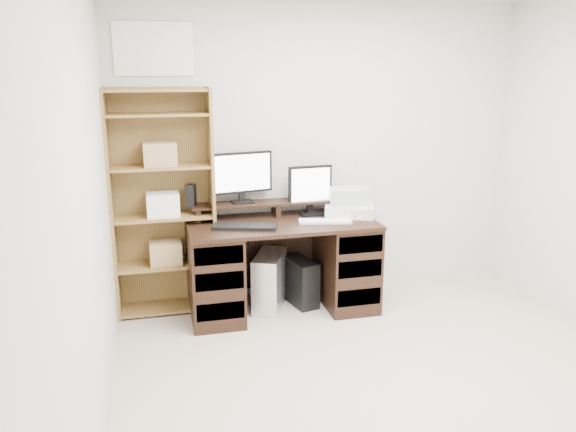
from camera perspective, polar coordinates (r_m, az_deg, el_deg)
name	(u,v)px	position (r m, az deg, el deg)	size (l,w,h in m)	color
room	(434,204)	(3.02, 14.63, 1.14)	(3.54, 4.04, 2.54)	#BEAC97
desk	(282,264)	(4.60, -0.64, -4.90)	(1.50, 0.70, 0.75)	black
riser_shelf	(276,204)	(4.66, -1.24, 1.20)	(1.40, 0.22, 0.12)	black
monitor_wide	(241,175)	(4.58, -4.77, 4.21)	(0.52, 0.16, 0.42)	black
monitor_small	(310,188)	(4.67, 2.26, 2.85)	(0.38, 0.15, 0.41)	black
speaker	(191,195)	(4.53, -9.84, 2.08)	(0.07, 0.07, 0.18)	black
keyboard_black	(245,227)	(4.31, -4.41, -1.08)	(0.49, 0.16, 0.03)	black
keyboard_white	(325,221)	(4.47, 3.78, -0.53)	(0.42, 0.13, 0.02)	white
mouse	(361,218)	(4.57, 7.40, -0.17)	(0.09, 0.06, 0.04)	white
printer	(349,210)	(4.68, 6.25, 0.60)	(0.39, 0.29, 0.10)	beige
basket	(350,196)	(4.65, 6.29, 2.00)	(0.32, 0.23, 0.14)	#A6ABB1
tower_silver	(270,281)	(4.68, -1.88, -6.59)	(0.21, 0.47, 0.47)	silver
tower_black	(300,281)	(4.77, 1.21, -6.65)	(0.26, 0.42, 0.39)	black
bookshelf	(163,201)	(4.55, -12.60, 1.45)	(0.80, 0.30, 1.80)	olive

